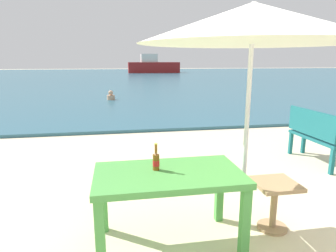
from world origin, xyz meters
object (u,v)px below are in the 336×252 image
object	(u,v)px
bench_teal_center	(315,133)
side_table_wood	(274,198)
picnic_table_green	(169,183)
patio_umbrella	(253,24)
beer_bottle_amber	(156,161)
swimmer_person	(111,96)
boat_tanker	(153,66)

from	to	relation	value
bench_teal_center	side_table_wood	bearing A→B (deg)	-134.24
picnic_table_green	patio_umbrella	size ratio (longest dim) A/B	0.61
beer_bottle_amber	swimmer_person	bearing A→B (deg)	93.12
patio_umbrella	boat_tanker	xyz separation A→B (m)	(3.81, 37.37, -1.15)
beer_bottle_amber	bench_teal_center	size ratio (longest dim) A/B	0.22
picnic_table_green	bench_teal_center	distance (m)	3.50
patio_umbrella	swimmer_person	world-z (taller)	patio_umbrella
patio_umbrella	boat_tanker	distance (m)	37.58
picnic_table_green	boat_tanker	size ratio (longest dim) A/B	0.21
bench_teal_center	boat_tanker	size ratio (longest dim) A/B	0.18
boat_tanker	side_table_wood	bearing A→B (deg)	-95.24
swimmer_person	boat_tanker	world-z (taller)	boat_tanker
beer_bottle_amber	side_table_wood	size ratio (longest dim) A/B	0.49
bench_teal_center	picnic_table_green	bearing A→B (deg)	-147.17
beer_bottle_amber	boat_tanker	world-z (taller)	boat_tanker
beer_bottle_amber	side_table_wood	world-z (taller)	beer_bottle_amber
beer_bottle_amber	boat_tanker	size ratio (longest dim) A/B	0.04
beer_bottle_amber	bench_teal_center	xyz separation A→B (m)	(3.05, 1.82, -0.31)
side_table_wood	swimmer_person	xyz separation A→B (m)	(-1.84, 10.51, -0.11)
picnic_table_green	patio_umbrella	distance (m)	1.66
beer_bottle_amber	swimmer_person	world-z (taller)	beer_bottle_amber
side_table_wood	boat_tanker	world-z (taller)	boat_tanker
picnic_table_green	swimmer_person	size ratio (longest dim) A/B	3.41
side_table_wood	swimmer_person	distance (m)	10.67
beer_bottle_amber	boat_tanker	bearing A→B (deg)	82.84
picnic_table_green	side_table_wood	world-z (taller)	picnic_table_green
side_table_wood	beer_bottle_amber	bearing A→B (deg)	179.64
boat_tanker	swimmer_person	bearing A→B (deg)	-101.10
beer_bottle_amber	bench_teal_center	bearing A→B (deg)	30.84
picnic_table_green	side_table_wood	distance (m)	1.20
patio_umbrella	side_table_wood	distance (m)	1.81
bench_teal_center	beer_bottle_amber	bearing A→B (deg)	-149.16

